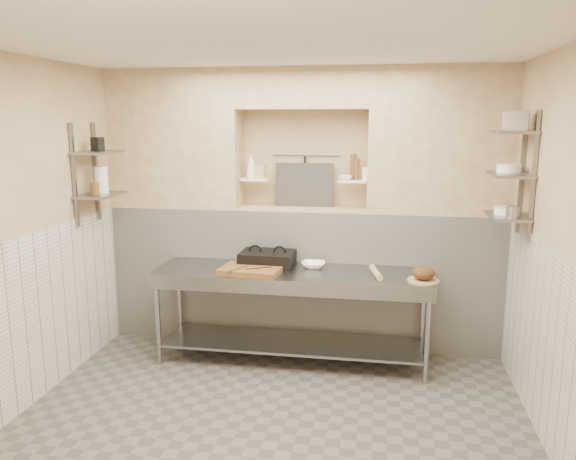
% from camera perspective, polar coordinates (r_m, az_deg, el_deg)
% --- Properties ---
extents(floor, '(4.00, 3.90, 0.10)m').
position_cam_1_polar(floor, '(4.58, -1.88, -19.72)').
color(floor, '#5A544F').
rests_on(floor, ground).
extents(ceiling, '(4.00, 3.90, 0.10)m').
position_cam_1_polar(ceiling, '(3.97, -2.16, 19.12)').
color(ceiling, silver).
rests_on(ceiling, ground).
extents(wall_left, '(0.10, 3.90, 2.80)m').
position_cam_1_polar(wall_left, '(4.87, -26.36, -0.66)').
color(wall_left, '#C8B285').
rests_on(wall_left, ground).
extents(wall_right, '(0.10, 3.90, 2.80)m').
position_cam_1_polar(wall_right, '(4.15, 26.97, -2.58)').
color(wall_right, '#C8B285').
rests_on(wall_right, ground).
extents(wall_back, '(4.00, 0.10, 2.80)m').
position_cam_1_polar(wall_back, '(5.97, 1.84, 2.47)').
color(wall_back, '#C8B285').
rests_on(wall_back, ground).
extents(wall_front, '(4.00, 0.10, 2.80)m').
position_cam_1_polar(wall_front, '(2.20, -12.77, -13.11)').
color(wall_front, '#C8B285').
rests_on(wall_front, ground).
extents(backwall_lower, '(4.00, 0.40, 1.40)m').
position_cam_1_polar(backwall_lower, '(5.88, 1.47, -4.66)').
color(backwall_lower, silver).
rests_on(backwall_lower, floor).
extents(alcove_sill, '(1.30, 0.40, 0.02)m').
position_cam_1_polar(alcove_sill, '(5.73, 1.51, 2.20)').
color(alcove_sill, '#C8B285').
rests_on(alcove_sill, backwall_lower).
extents(backwall_pillar_left, '(1.35, 0.40, 1.40)m').
position_cam_1_polar(backwall_pillar_left, '(5.99, -11.26, 9.01)').
color(backwall_pillar_left, '#C8B285').
rests_on(backwall_pillar_left, backwall_lower).
extents(backwall_pillar_right, '(1.35, 0.40, 1.40)m').
position_cam_1_polar(backwall_pillar_right, '(5.63, 15.17, 8.73)').
color(backwall_pillar_right, '#C8B285').
rests_on(backwall_pillar_right, backwall_lower).
extents(backwall_header, '(1.30, 0.40, 0.40)m').
position_cam_1_polar(backwall_header, '(5.67, 1.57, 14.17)').
color(backwall_header, '#C8B285').
rests_on(backwall_header, backwall_lower).
extents(wainscot_left, '(0.02, 3.90, 1.40)m').
position_cam_1_polar(wainscot_left, '(5.01, -25.11, -8.55)').
color(wainscot_left, silver).
rests_on(wainscot_left, floor).
extents(wainscot_right, '(0.02, 3.90, 1.40)m').
position_cam_1_polar(wainscot_right, '(4.34, 25.38, -11.60)').
color(wainscot_right, silver).
rests_on(wainscot_right, floor).
extents(alcove_shelf_left, '(0.28, 0.16, 0.02)m').
position_cam_1_polar(alcove_shelf_left, '(5.78, -3.41, 5.16)').
color(alcove_shelf_left, white).
rests_on(alcove_shelf_left, backwall_lower).
extents(alcove_shelf_right, '(0.28, 0.16, 0.02)m').
position_cam_1_polar(alcove_shelf_right, '(5.64, 6.57, 4.96)').
color(alcove_shelf_right, white).
rests_on(alcove_shelf_right, backwall_lower).
extents(utensil_rail, '(0.70, 0.02, 0.02)m').
position_cam_1_polar(utensil_rail, '(5.84, 1.77, 7.69)').
color(utensil_rail, gray).
rests_on(utensil_rail, wall_back).
extents(hanging_steel, '(0.02, 0.02, 0.30)m').
position_cam_1_polar(hanging_steel, '(5.83, 1.73, 6.02)').
color(hanging_steel, black).
rests_on(hanging_steel, utensil_rail).
extents(splash_panel, '(0.60, 0.08, 0.45)m').
position_cam_1_polar(splash_panel, '(5.79, 1.66, 4.59)').
color(splash_panel, '#383330').
rests_on(splash_panel, alcove_sill).
extents(shelf_rail_left_a, '(0.03, 0.03, 0.95)m').
position_cam_1_polar(shelf_rail_left_a, '(5.83, -18.92, 5.62)').
color(shelf_rail_left_a, slate).
rests_on(shelf_rail_left_a, wall_left).
extents(shelf_rail_left_b, '(0.03, 0.03, 0.95)m').
position_cam_1_polar(shelf_rail_left_b, '(5.48, -20.90, 5.18)').
color(shelf_rail_left_b, slate).
rests_on(shelf_rail_left_b, wall_left).
extents(wall_shelf_left_lower, '(0.30, 0.50, 0.02)m').
position_cam_1_polar(wall_shelf_left_lower, '(5.61, -18.54, 3.40)').
color(wall_shelf_left_lower, slate).
rests_on(wall_shelf_left_lower, wall_left).
extents(wall_shelf_left_upper, '(0.30, 0.50, 0.03)m').
position_cam_1_polar(wall_shelf_left_upper, '(5.57, -18.80, 7.47)').
color(wall_shelf_left_upper, slate).
rests_on(wall_shelf_left_upper, wall_left).
extents(shelf_rail_right_a, '(0.03, 0.03, 1.05)m').
position_cam_1_polar(shelf_rail_right_a, '(5.26, 22.64, 5.39)').
color(shelf_rail_right_a, slate).
rests_on(shelf_rail_right_a, wall_right).
extents(shelf_rail_right_b, '(0.03, 0.03, 1.05)m').
position_cam_1_polar(shelf_rail_right_b, '(4.87, 23.67, 4.92)').
color(shelf_rail_right_b, slate).
rests_on(shelf_rail_right_b, wall_right).
extents(wall_shelf_right_lower, '(0.30, 0.50, 0.02)m').
position_cam_1_polar(wall_shelf_right_lower, '(5.08, 21.36, 1.32)').
color(wall_shelf_right_lower, slate).
rests_on(wall_shelf_right_lower, wall_right).
extents(wall_shelf_right_mid, '(0.30, 0.50, 0.02)m').
position_cam_1_polar(wall_shelf_right_mid, '(5.03, 21.64, 5.24)').
color(wall_shelf_right_mid, slate).
rests_on(wall_shelf_right_mid, wall_right).
extents(wall_shelf_right_upper, '(0.30, 0.50, 0.03)m').
position_cam_1_polar(wall_shelf_right_upper, '(5.01, 21.93, 9.22)').
color(wall_shelf_right_upper, slate).
rests_on(wall_shelf_right_upper, wall_right).
extents(prep_table, '(2.60, 0.70, 0.90)m').
position_cam_1_polar(prep_table, '(5.36, 0.41, -6.86)').
color(prep_table, gray).
rests_on(prep_table, floor).
extents(panini_press, '(0.52, 0.38, 0.14)m').
position_cam_1_polar(panini_press, '(5.47, -2.10, -2.94)').
color(panini_press, black).
rests_on(panini_press, prep_table).
extents(cutting_board, '(0.59, 0.44, 0.05)m').
position_cam_1_polar(cutting_board, '(5.25, -3.75, -4.06)').
color(cutting_board, brown).
rests_on(cutting_board, prep_table).
extents(knife_blade, '(0.23, 0.15, 0.01)m').
position_cam_1_polar(knife_blade, '(5.21, -3.00, -3.92)').
color(knife_blade, gray).
rests_on(knife_blade, cutting_board).
extents(tongs, '(0.15, 0.23, 0.02)m').
position_cam_1_polar(tongs, '(5.17, -5.13, -3.95)').
color(tongs, gray).
rests_on(tongs, cutting_board).
extents(mixing_bowl, '(0.24, 0.24, 0.06)m').
position_cam_1_polar(mixing_bowl, '(5.41, 2.60, -3.56)').
color(mixing_bowl, white).
rests_on(mixing_bowl, prep_table).
extents(rolling_pin, '(0.13, 0.39, 0.06)m').
position_cam_1_polar(rolling_pin, '(5.20, 8.90, -4.28)').
color(rolling_pin, tan).
rests_on(rolling_pin, prep_table).
extents(bread_board, '(0.28, 0.28, 0.02)m').
position_cam_1_polar(bread_board, '(5.10, 13.58, -5.00)').
color(bread_board, tan).
rests_on(bread_board, prep_table).
extents(bread_loaf, '(0.20, 0.20, 0.12)m').
position_cam_1_polar(bread_loaf, '(5.08, 13.61, -4.26)').
color(bread_loaf, '#4C2D19').
rests_on(bread_loaf, bread_board).
extents(bottle_soap, '(0.12, 0.12, 0.24)m').
position_cam_1_polar(bottle_soap, '(5.75, -3.77, 6.46)').
color(bottle_soap, white).
rests_on(bottle_soap, alcove_shelf_left).
extents(jar_alcove, '(0.09, 0.09, 0.13)m').
position_cam_1_polar(jar_alcove, '(5.76, -2.84, 5.94)').
color(jar_alcove, '#C8B285').
rests_on(jar_alcove, alcove_shelf_left).
extents(bowl_alcove, '(0.18, 0.18, 0.04)m').
position_cam_1_polar(bowl_alcove, '(5.63, 5.87, 5.32)').
color(bowl_alcove, white).
rests_on(bowl_alcove, alcove_shelf_right).
extents(condiment_a, '(0.06, 0.06, 0.21)m').
position_cam_1_polar(condiment_a, '(5.63, 6.97, 6.16)').
color(condiment_a, brown).
rests_on(condiment_a, alcove_shelf_right).
extents(condiment_b, '(0.06, 0.06, 0.25)m').
position_cam_1_polar(condiment_b, '(5.67, 6.66, 6.39)').
color(condiment_b, brown).
rests_on(condiment_b, alcove_shelf_right).
extents(condiment_c, '(0.07, 0.07, 0.13)m').
position_cam_1_polar(condiment_c, '(5.63, 7.93, 5.69)').
color(condiment_c, white).
rests_on(condiment_c, alcove_shelf_right).
extents(jug_left, '(0.13, 0.13, 0.25)m').
position_cam_1_polar(jug_left, '(5.63, -18.45, 4.85)').
color(jug_left, white).
rests_on(jug_left, wall_shelf_left_lower).
extents(jar_left, '(0.08, 0.08, 0.11)m').
position_cam_1_polar(jar_left, '(5.52, -19.05, 3.98)').
color(jar_left, brown).
rests_on(jar_left, wall_shelf_left_lower).
extents(box_left_upper, '(0.11, 0.11, 0.13)m').
position_cam_1_polar(box_left_upper, '(5.58, -18.78, 8.27)').
color(box_left_upper, black).
rests_on(box_left_upper, wall_shelf_left_upper).
extents(bowl_right, '(0.21, 0.21, 0.06)m').
position_cam_1_polar(bowl_right, '(5.09, 21.35, 1.84)').
color(bowl_right, white).
rests_on(bowl_right, wall_shelf_right_lower).
extents(canister_right, '(0.10, 0.10, 0.10)m').
position_cam_1_polar(canister_right, '(4.89, 21.83, 1.68)').
color(canister_right, gray).
rests_on(canister_right, wall_shelf_right_lower).
extents(bowl_right_mid, '(0.20, 0.20, 0.07)m').
position_cam_1_polar(bowl_right_mid, '(5.10, 21.52, 5.87)').
color(bowl_right_mid, white).
rests_on(bowl_right_mid, wall_shelf_right_mid).
extents(basket_right, '(0.25, 0.28, 0.15)m').
position_cam_1_polar(basket_right, '(4.95, 22.16, 10.21)').
color(basket_right, gray).
rests_on(basket_right, wall_shelf_right_upper).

